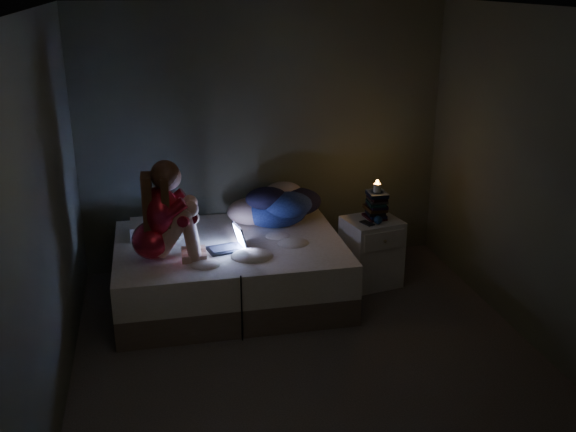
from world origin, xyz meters
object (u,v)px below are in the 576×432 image
object	(u,v)px
woman	(151,212)
candle	(377,187)
phone	(365,223)
laptop	(225,238)
nightstand	(371,252)
bed	(230,270)

from	to	relation	value
woman	candle	size ratio (longest dim) A/B	10.82
candle	phone	bearing A→B (deg)	-144.07
woman	candle	bearing A→B (deg)	10.95
laptop	nightstand	world-z (taller)	laptop
candle	phone	distance (m)	0.35
bed	phone	xyz separation A→B (m)	(1.26, -0.04, 0.38)
woman	phone	xyz separation A→B (m)	(1.92, 0.23, -0.33)
bed	candle	bearing A→B (deg)	2.43
phone	laptop	bearing A→B (deg)	175.67
laptop	candle	xyz separation A→B (m)	(1.45, 0.24, 0.30)
woman	nightstand	world-z (taller)	woman
laptop	candle	bearing A→B (deg)	-2.64
woman	candle	world-z (taller)	woman
woman	phone	world-z (taller)	woman
bed	nightstand	distance (m)	1.36
laptop	candle	distance (m)	1.50
woman	laptop	xyz separation A→B (m)	(0.61, 0.10, -0.32)
laptop	nightstand	xyz separation A→B (m)	(1.41, 0.21, -0.34)
nightstand	candle	distance (m)	0.64
laptop	woman	bearing A→B (deg)	177.09
bed	nightstand	bearing A→B (deg)	1.38
nightstand	laptop	bearing A→B (deg)	177.13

